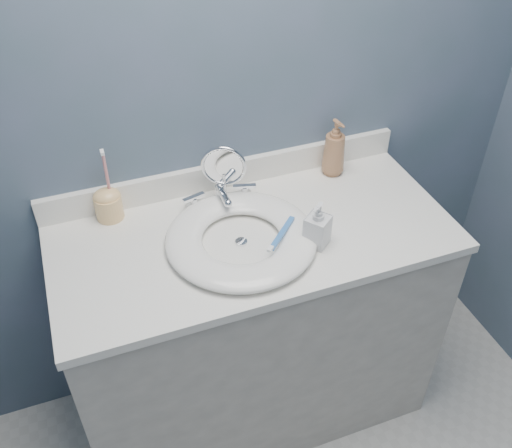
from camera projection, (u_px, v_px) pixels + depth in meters
name	position (u px, v px, depth m)	size (l,w,h in m)	color
back_wall	(222.00, 97.00, 1.72)	(2.20, 0.02, 2.40)	#415762
vanity_cabinet	(254.00, 330.00, 2.02)	(1.20, 0.55, 0.85)	beige
countertop	(254.00, 237.00, 1.74)	(1.22, 0.57, 0.03)	white
backsplash	(226.00, 174.00, 1.89)	(1.22, 0.02, 0.09)	white
basin	(241.00, 238.00, 1.68)	(0.45, 0.45, 0.04)	white
drain	(241.00, 242.00, 1.69)	(0.04, 0.04, 0.01)	silver
faucet	(221.00, 198.00, 1.82)	(0.25, 0.13, 0.07)	silver
makeup_mirror	(224.00, 173.00, 1.77)	(0.14, 0.08, 0.21)	silver
soap_bottle_amber	(334.00, 148.00, 1.91)	(0.08, 0.08, 0.20)	#986844
soap_bottle_clear	(318.00, 224.00, 1.65)	(0.07, 0.07, 0.15)	silver
toothbrush_holder	(108.00, 203.00, 1.75)	(0.09, 0.09, 0.24)	#F8C57C
toothbrush_lying	(281.00, 234.00, 1.65)	(0.13, 0.13, 0.02)	#336CB6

